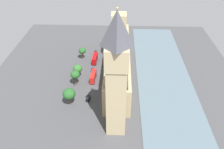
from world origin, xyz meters
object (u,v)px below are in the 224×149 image
at_px(clock_tower, 116,76).
at_px(car_black_by_river_gate, 88,98).
at_px(double_decker_bus_leading, 93,76).
at_px(plane_tree_midblock, 75,75).
at_px(pedestrian_corner, 103,61).
at_px(pedestrian_near_tower, 103,66).
at_px(plane_tree_slot_10, 69,94).
at_px(plane_tree_under_trees, 82,51).
at_px(car_blue_opposite_hall, 93,70).
at_px(parliament_building, 118,58).
at_px(plane_tree_kerbside, 78,69).
at_px(street_lamp_slot_11, 74,80).
at_px(double_decker_bus_far_end, 95,58).
at_px(car_dark_green_trailing, 95,52).

distance_m(clock_tower, car_black_by_river_gate, 37.82).
xyz_separation_m(double_decker_bus_leading, plane_tree_midblock, (9.46, 5.20, 4.39)).
relative_size(pedestrian_corner, pedestrian_near_tower, 1.00).
distance_m(clock_tower, pedestrian_corner, 66.21).
bearing_deg(plane_tree_slot_10, plane_tree_under_trees, -89.95).
height_order(car_blue_opposite_hall, plane_tree_under_trees, plane_tree_under_trees).
bearing_deg(parliament_building, double_decker_bus_leading, 35.71).
relative_size(plane_tree_kerbside, street_lamp_slot_11, 1.36).
height_order(double_decker_bus_leading, street_lamp_slot_11, street_lamp_slot_11).
relative_size(parliament_building, pedestrian_near_tower, 47.73).
height_order(double_decker_bus_far_end, street_lamp_slot_11, street_lamp_slot_11).
distance_m(car_dark_green_trailing, street_lamp_slot_11, 39.73).
bearing_deg(car_black_by_river_gate, clock_tower, -46.98).
relative_size(double_decker_bus_far_end, double_decker_bus_leading, 1.00).
bearing_deg(plane_tree_midblock, plane_tree_kerbside, -90.08).
bearing_deg(pedestrian_near_tower, plane_tree_kerbside, -143.15).
relative_size(car_dark_green_trailing, pedestrian_corner, 2.90).
xyz_separation_m(car_blue_opposite_hall, plane_tree_under_trees, (8.38, -14.81, 5.20)).
distance_m(car_dark_green_trailing, plane_tree_kerbside, 30.42).
relative_size(pedestrian_near_tower, plane_tree_slot_10, 0.17).
bearing_deg(double_decker_bus_leading, car_dark_green_trailing, -84.12).
distance_m(car_dark_green_trailing, car_black_by_river_gate, 50.07).
bearing_deg(car_dark_green_trailing, plane_tree_under_trees, 45.97).
relative_size(parliament_building, double_decker_bus_far_end, 7.47).
distance_m(car_blue_opposite_hall, plane_tree_kerbside, 11.68).
xyz_separation_m(car_black_by_river_gate, plane_tree_kerbside, (8.52, -21.04, 4.97)).
xyz_separation_m(plane_tree_kerbside, plane_tree_slot_10, (0.28, 25.13, 1.04)).
bearing_deg(car_blue_opposite_hall, parliament_building, 9.05).
bearing_deg(plane_tree_kerbside, plane_tree_midblock, 89.92).
distance_m(double_decker_bus_leading, pedestrian_corner, 21.52).
xyz_separation_m(pedestrian_near_tower, plane_tree_under_trees, (14.35, -10.52, 5.34)).
bearing_deg(pedestrian_near_tower, clock_tower, -81.05).
xyz_separation_m(clock_tower, plane_tree_slot_10, (23.94, -15.66, -22.48)).
relative_size(clock_tower, plane_tree_midblock, 6.09).
xyz_separation_m(clock_tower, plane_tree_kerbside, (23.66, -40.78, -23.52)).
height_order(car_dark_green_trailing, car_black_by_river_gate, same).
relative_size(pedestrian_corner, plane_tree_kerbside, 0.20).
xyz_separation_m(car_black_by_river_gate, street_lamp_slot_11, (9.31, -11.38, 3.36)).
height_order(double_decker_bus_far_end, pedestrian_near_tower, double_decker_bus_far_end).
bearing_deg(plane_tree_kerbside, parliament_building, -162.57).
xyz_separation_m(parliament_building, double_decker_bus_leading, (14.38, 10.33, -6.88)).
height_order(double_decker_bus_leading, pedestrian_near_tower, double_decker_bus_leading).
relative_size(double_decker_bus_far_end, street_lamp_slot_11, 1.75).
relative_size(car_black_by_river_gate, plane_tree_under_trees, 0.55).
bearing_deg(plane_tree_under_trees, pedestrian_corner, 166.05).
bearing_deg(clock_tower, double_decker_bus_far_end, -75.43).
relative_size(pedestrian_near_tower, plane_tree_under_trees, 0.20).
xyz_separation_m(pedestrian_corner, plane_tree_slot_10, (14.18, 43.24, 6.15)).
height_order(double_decker_bus_leading, pedestrian_corner, double_decker_bus_leading).
bearing_deg(car_blue_opposite_hall, car_dark_green_trailing, 97.86).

